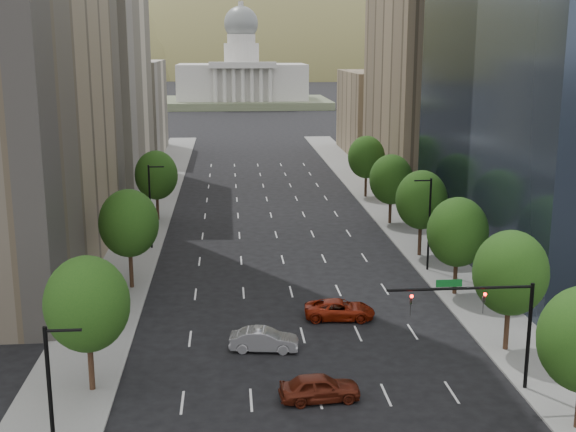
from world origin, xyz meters
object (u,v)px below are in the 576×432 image
object	(u,v)px
traffic_signal	(491,313)
car_maroon	(320,387)
car_silver	(264,340)
car_red_far	(340,309)
capitol	(242,81)

from	to	relation	value
traffic_signal	car_maroon	distance (m)	11.40
traffic_signal	car_silver	xyz separation A→B (m)	(-13.53, 7.45, -4.38)
car_red_far	traffic_signal	bearing A→B (deg)	-146.62
capitol	car_silver	size ratio (longest dim) A/B	12.40
traffic_signal	car_silver	size ratio (longest dim) A/B	1.88
capitol	car_silver	bearing A→B (deg)	-90.81
car_red_far	car_silver	bearing A→B (deg)	136.96
traffic_signal	capitol	world-z (taller)	capitol
car_silver	car_red_far	size ratio (longest dim) A/B	0.87
capitol	car_silver	distance (m)	212.42
traffic_signal	capitol	size ratio (longest dim) A/B	0.15
car_silver	traffic_signal	bearing A→B (deg)	-111.27
capitol	car_red_far	bearing A→B (deg)	-89.10
car_maroon	car_red_far	bearing A→B (deg)	-18.32
capitol	car_maroon	size ratio (longest dim) A/B	12.17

